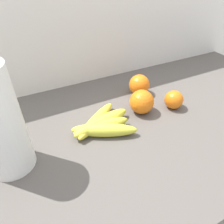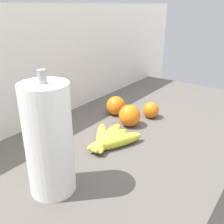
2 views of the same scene
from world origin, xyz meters
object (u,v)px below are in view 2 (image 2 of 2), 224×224
Objects in this scene: orange_front at (116,106)px; orange_far_right at (130,116)px; banana_bunch at (110,139)px; paper_towel_roll at (49,140)px; orange_center at (151,110)px.

orange_far_right reaches higher than orange_front.
orange_far_right is (0.16, 0.02, 0.02)m from banana_bunch.
paper_towel_roll reaches higher than orange_front.
orange_center is 0.79× the size of orange_far_right.
paper_towel_roll reaches higher than banana_bunch.
orange_center is at bearing -0.94° from banana_bunch.
orange_front is 0.52m from paper_towel_roll.
paper_towel_roll is (-0.48, -0.15, 0.10)m from orange_front.
paper_towel_roll reaches higher than orange_far_right.
banana_bunch is at bearing 3.74° from paper_towel_roll.
banana_bunch is 2.49× the size of orange_far_right.
orange_center is at bearing -14.08° from orange_far_right.
orange_center is at bearing 1.33° from paper_towel_roll.
orange_far_right is at bearing 5.63° from paper_towel_roll.
orange_front is (0.22, 0.13, 0.02)m from banana_bunch.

